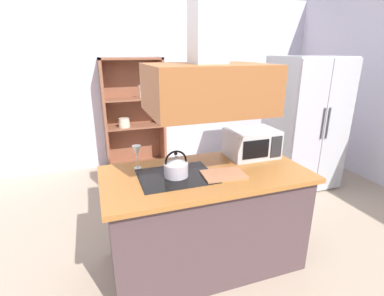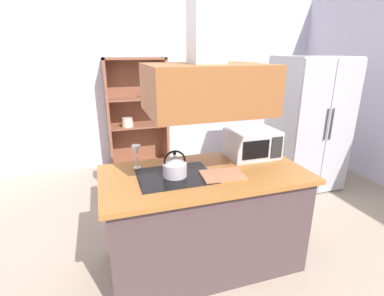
% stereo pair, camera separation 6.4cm
% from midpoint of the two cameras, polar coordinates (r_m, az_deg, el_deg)
% --- Properties ---
extents(ground_plane, '(7.80, 7.80, 0.00)m').
position_cam_midpoint_polar(ground_plane, '(2.76, 4.92, -23.87)').
color(ground_plane, tan).
extents(wall_back, '(6.00, 0.12, 2.70)m').
position_cam_midpoint_polar(wall_back, '(4.94, -9.15, 12.52)').
color(wall_back, silver).
rests_on(wall_back, ground).
extents(kitchen_island, '(1.71, 0.87, 0.90)m').
position_cam_midpoint_polar(kitchen_island, '(2.64, 1.85, -13.69)').
color(kitchen_island, '#4C393C').
rests_on(kitchen_island, ground).
extents(range_hood, '(0.90, 0.70, 1.29)m').
position_cam_midpoint_polar(range_hood, '(2.23, 2.21, 14.78)').
color(range_hood, brown).
extents(refrigerator, '(0.90, 0.77, 1.79)m').
position_cam_midpoint_polar(refrigerator, '(4.32, 20.79, 4.55)').
color(refrigerator, '#B5BDC3').
rests_on(refrigerator, ground).
extents(dish_cabinet, '(0.94, 0.40, 1.76)m').
position_cam_midpoint_polar(dish_cabinet, '(4.78, -11.74, 5.23)').
color(dish_cabinet, brown).
rests_on(dish_cabinet, ground).
extents(kettle, '(0.19, 0.19, 0.22)m').
position_cam_midpoint_polar(kettle, '(2.32, -3.95, -3.49)').
color(kettle, '#B8B3BF').
rests_on(kettle, kitchen_island).
extents(cutting_board, '(0.36, 0.26, 0.02)m').
position_cam_midpoint_polar(cutting_board, '(2.37, 5.47, -5.25)').
color(cutting_board, '#B57A54').
rests_on(cutting_board, kitchen_island).
extents(microwave, '(0.46, 0.35, 0.26)m').
position_cam_midpoint_polar(microwave, '(2.79, 11.02, 0.96)').
color(microwave, '#B7BABF').
rests_on(microwave, kitchen_island).
extents(wine_glass_on_counter, '(0.08, 0.08, 0.21)m').
position_cam_midpoint_polar(wine_glass_on_counter, '(2.49, -11.54, -0.72)').
color(wine_glass_on_counter, silver).
rests_on(wine_glass_on_counter, kitchen_island).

